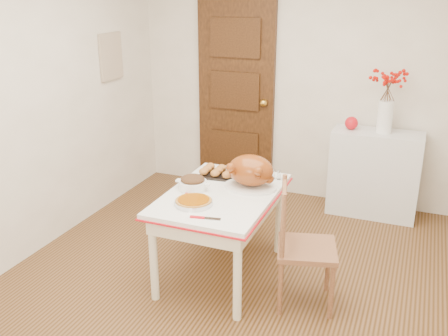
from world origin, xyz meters
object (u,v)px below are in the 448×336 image
at_px(sideboard, 374,174).
at_px(chair_oak, 307,246).
at_px(kitchen_table, 222,234).
at_px(turkey_platter, 251,172).
at_px(pumpkin_pie, 194,201).

distance_m(sideboard, chair_oak, 1.76).
distance_m(kitchen_table, chair_oak, 0.72).
bearing_deg(kitchen_table, turkey_platter, 45.12).
height_order(kitchen_table, chair_oak, chair_oak).
xyz_separation_m(sideboard, pumpkin_pie, (-1.06, -1.88, 0.30)).
distance_m(chair_oak, pumpkin_pie, 0.85).
bearing_deg(turkey_platter, pumpkin_pie, -132.29).
bearing_deg(chair_oak, kitchen_table, 64.23).
xyz_separation_m(kitchen_table, pumpkin_pie, (-0.10, -0.28, 0.38)).
xyz_separation_m(chair_oak, pumpkin_pie, (-0.80, -0.14, 0.27)).
distance_m(kitchen_table, turkey_platter, 0.54).
bearing_deg(turkey_platter, chair_oak, -41.37).
relative_size(sideboard, pumpkin_pie, 3.16).
bearing_deg(sideboard, chair_oak, -98.72).
bearing_deg(chair_oak, pumpkin_pie, 85.35).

